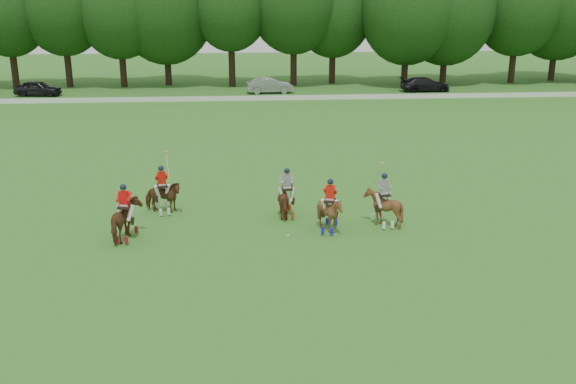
{
  "coord_description": "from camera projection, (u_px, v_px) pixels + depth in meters",
  "views": [
    {
      "loc": [
        0.41,
        -21.91,
        9.48
      ],
      "look_at": [
        2.5,
        4.2,
        1.4
      ],
      "focal_mm": 40.0,
      "sensor_mm": 36.0,
      "label": 1
    }
  ],
  "objects": [
    {
      "name": "polo_red_c",
      "position": [
        330.0,
        213.0,
        26.61
      ],
      "size": [
        1.61,
        1.72,
        2.27
      ],
      "color": "#512F15",
      "rests_on": "ground"
    },
    {
      "name": "polo_stripe_a",
      "position": [
        287.0,
        199.0,
        28.4
      ],
      "size": [
        1.12,
        1.81,
        2.22
      ],
      "color": "#512F15",
      "rests_on": "ground"
    },
    {
      "name": "polo_ball",
      "position": [
        288.0,
        235.0,
        26.23
      ],
      "size": [
        0.09,
        0.09,
        0.09
      ],
      "primitive_type": "sphere",
      "color": "white",
      "rests_on": "ground"
    },
    {
      "name": "boundary_rail",
      "position": [
        232.0,
        98.0,
        59.76
      ],
      "size": [
        120.0,
        0.1,
        0.44
      ],
      "primitive_type": "cube",
      "color": "white",
      "rests_on": "ground"
    },
    {
      "name": "car_left",
      "position": [
        38.0,
        88.0,
        62.45
      ],
      "size": [
        4.61,
        2.3,
        1.51
      ],
      "primitive_type": "imported",
      "rotation": [
        0.0,
        0.0,
        1.45
      ],
      "color": "black",
      "rests_on": "ground"
    },
    {
      "name": "polo_red_b",
      "position": [
        163.0,
        196.0,
        28.88
      ],
      "size": [
        1.71,
        1.55,
        2.74
      ],
      "color": "#512F15",
      "rests_on": "ground"
    },
    {
      "name": "polo_stripe_b",
      "position": [
        383.0,
        207.0,
        27.28
      ],
      "size": [
        1.55,
        1.68,
        2.86
      ],
      "color": "#512F15",
      "rests_on": "ground"
    },
    {
      "name": "car_mid",
      "position": [
        270.0,
        86.0,
        64.18
      ],
      "size": [
        4.73,
        1.99,
        1.52
      ],
      "primitive_type": "imported",
      "rotation": [
        0.0,
        0.0,
        1.65
      ],
      "color": "#939398",
      "rests_on": "ground"
    },
    {
      "name": "car_right",
      "position": [
        425.0,
        84.0,
        65.39
      ],
      "size": [
        5.05,
        2.16,
        1.45
      ],
      "primitive_type": "imported",
      "rotation": [
        0.0,
        0.0,
        1.6
      ],
      "color": "black",
      "rests_on": "ground"
    },
    {
      "name": "polo_red_a",
      "position": [
        126.0,
        220.0,
        25.66
      ],
      "size": [
        1.25,
        2.06,
        2.33
      ],
      "color": "#512F15",
      "rests_on": "ground"
    },
    {
      "name": "tree_line",
      "position": [
        233.0,
        7.0,
        66.99
      ],
      "size": [
        117.98,
        14.32,
        14.75
      ],
      "color": "black",
      "rests_on": "ground"
    },
    {
      "name": "ground",
      "position": [
        230.0,
        263.0,
        23.63
      ],
      "size": [
        180.0,
        180.0,
        0.0
      ],
      "primitive_type": "plane",
      "color": "#307521",
      "rests_on": "ground"
    }
  ]
}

